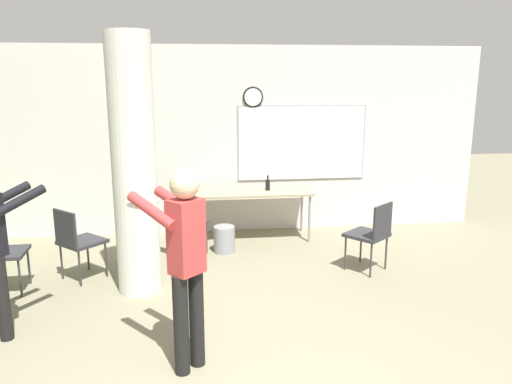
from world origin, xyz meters
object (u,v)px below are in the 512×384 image
at_px(person_playing_front, 184,255).
at_px(chair_near_pillar, 77,238).
at_px(folding_table, 247,194).
at_px(chair_table_left, 184,220).
at_px(chair_mid_room, 372,231).
at_px(bottle_on_table, 268,184).

bearing_deg(person_playing_front, chair_near_pillar, 122.86).
relative_size(folding_table, chair_table_left, 2.15).
bearing_deg(person_playing_front, chair_mid_room, 39.85).
distance_m(folding_table, chair_table_left, 1.13).
bearing_deg(chair_near_pillar, chair_mid_room, -2.51).
relative_size(bottle_on_table, person_playing_front, 0.13).
distance_m(chair_near_pillar, person_playing_front, 2.43).
bearing_deg(bottle_on_table, chair_table_left, -151.06).
xyz_separation_m(bottle_on_table, chair_table_left, (-1.21, -0.67, -0.30)).
bearing_deg(folding_table, chair_table_left, -144.05).
bearing_deg(chair_mid_room, folding_table, 133.54).
bearing_deg(folding_table, chair_mid_room, -46.46).
distance_m(chair_mid_room, chair_near_pillar, 3.51).
distance_m(chair_table_left, person_playing_front, 2.68).
bearing_deg(person_playing_front, chair_table_left, 91.53).
height_order(bottle_on_table, chair_table_left, bottle_on_table).
relative_size(bottle_on_table, chair_mid_room, 0.26).
height_order(bottle_on_table, person_playing_front, person_playing_front).
distance_m(bottle_on_table, chair_near_pillar, 2.78).
height_order(bottle_on_table, chair_near_pillar, bottle_on_table).
xyz_separation_m(folding_table, chair_table_left, (-0.91, -0.66, -0.17)).
xyz_separation_m(chair_table_left, person_playing_front, (0.07, -2.64, 0.47)).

